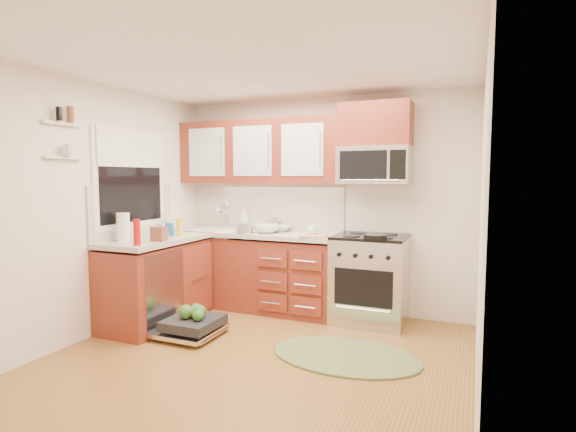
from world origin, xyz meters
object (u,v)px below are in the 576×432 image
at_px(skillet, 375,237).
at_px(cup, 313,230).
at_px(rug, 346,356).
at_px(dishwasher, 190,326).
at_px(range, 370,279).
at_px(sink, 216,240).
at_px(upper_cabinets, 259,152).
at_px(microwave, 374,165).
at_px(paper_towel_roll, 123,227).
at_px(bowl_a, 279,228).
at_px(stock_pot, 244,228).
at_px(bowl_b, 267,229).
at_px(cutting_board, 314,236).

bearing_deg(skillet, cup, 160.50).
bearing_deg(rug, dishwasher, -176.42).
relative_size(range, sink, 1.53).
bearing_deg(upper_cabinets, rug, -39.57).
bearing_deg(upper_cabinets, microwave, -1.02).
relative_size(sink, paper_towel_roll, 2.17).
bearing_deg(range, upper_cabinets, 174.11).
height_order(dishwasher, bowl_a, bowl_a).
relative_size(stock_pot, paper_towel_roll, 0.71).
height_order(range, microwave, microwave).
bearing_deg(upper_cabinets, bowl_b, -46.50).
distance_m(sink, cutting_board, 1.38).
bearing_deg(stock_pot, microwave, 13.06).
height_order(upper_cabinets, bowl_a, upper_cabinets).
xyz_separation_m(rug, bowl_b, (-1.23, 0.97, 0.96)).
relative_size(upper_cabinets, bowl_b, 6.87).
bearing_deg(skillet, bowl_b, 171.79).
relative_size(range, bowl_b, 3.19).
distance_m(upper_cabinets, sink, 1.21).
xyz_separation_m(cutting_board, bowl_b, (-0.63, 0.15, 0.04)).
height_order(range, sink, range).
relative_size(dishwasher, cutting_board, 2.47).
relative_size(range, microwave, 1.25).
bearing_deg(skillet, microwave, 105.13).
bearing_deg(skillet, upper_cabinets, 165.29).
relative_size(rug, paper_towel_roll, 4.62).
bearing_deg(microwave, cutting_board, -150.19).
bearing_deg(stock_pot, paper_towel_roll, -130.68).
bearing_deg(rug, range, 91.09).
bearing_deg(range, stock_pot, -171.61).
bearing_deg(paper_towel_roll, range, 27.90).
bearing_deg(dishwasher, bowl_b, 72.82).
height_order(skillet, bowl_b, bowl_b).
relative_size(microwave, dishwasher, 1.09).
distance_m(upper_cabinets, paper_towel_roll, 1.80).
bearing_deg(cutting_board, bowl_b, 166.76).
bearing_deg(paper_towel_roll, microwave, 30.20).
bearing_deg(cutting_board, paper_towel_roll, -149.66).
distance_m(stock_pot, paper_towel_roll, 1.32).
relative_size(sink, cutting_board, 2.19).
xyz_separation_m(upper_cabinets, dishwasher, (-0.13, -1.27, -1.77)).
relative_size(microwave, cup, 6.15).
xyz_separation_m(stock_pot, cup, (0.76, 0.23, -0.01)).
bearing_deg(dishwasher, cutting_board, 43.66).
height_order(upper_cabinets, sink, upper_cabinets).
height_order(sink, stock_pot, stock_pot).
height_order(rug, paper_towel_roll, paper_towel_roll).
distance_m(bowl_b, cup, 0.55).
bearing_deg(range, bowl_a, 173.89).
bearing_deg(cutting_board, upper_cabinets, 156.82).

